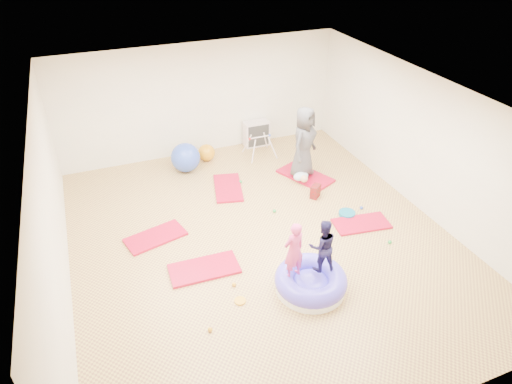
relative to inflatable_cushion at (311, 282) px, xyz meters
name	(u,v)px	position (x,y,z in m)	size (l,w,h in m)	color
room	(262,177)	(-0.25, 1.53, 1.25)	(7.01, 8.01, 2.81)	tan
gym_mat_front_left	(204,269)	(-1.53, 1.10, -0.12)	(1.22, 0.61, 0.05)	red
gym_mat_mid_left	(156,237)	(-2.16, 2.32, -0.13)	(1.14, 0.57, 0.05)	red
gym_mat_center_back	(228,188)	(-0.27, 3.51, -0.12)	(1.18, 0.59, 0.05)	red
gym_mat_right	(361,224)	(1.79, 1.22, -0.13)	(1.11, 0.55, 0.05)	red
gym_mat_rear_right	(305,176)	(1.60, 3.33, -0.12)	(1.30, 0.65, 0.05)	red
inflatable_cushion	(311,282)	(0.00, 0.00, 0.00)	(1.22, 1.22, 0.38)	white
child_pink	(294,248)	(-0.29, 0.11, 0.73)	(0.38, 0.25, 1.05)	#EE4189
child_navy	(323,244)	(0.21, 0.08, 0.69)	(0.47, 0.37, 0.97)	#1E1A47
adult_caregiver	(304,142)	(1.53, 3.38, 0.75)	(0.82, 0.54, 1.68)	#454447
infant	(302,177)	(1.39, 3.12, 0.01)	(0.36, 0.37, 0.21)	silver
ball_pit_balls	(287,240)	(0.17, 1.26, -0.11)	(4.00, 3.96, 0.07)	green
exercise_ball_blue	(185,158)	(-0.94, 4.68, 0.20)	(0.70, 0.70, 0.70)	blue
exercise_ball_orange	(207,153)	(-0.33, 4.99, 0.06)	(0.42, 0.42, 0.42)	orange
infant_play_gym	(260,143)	(0.99, 4.70, 0.22)	(0.72, 0.69, 0.55)	silver
cube_shelf	(256,134)	(1.15, 5.32, 0.18)	(0.67, 0.33, 0.67)	silver
balance_disc	(347,214)	(1.69, 1.61, -0.11)	(0.34, 0.34, 0.08)	#0F6C8E
backpack	(315,191)	(1.40, 2.47, 0.00)	(0.25, 0.16, 0.29)	#A10203
yellow_toy	(240,301)	(-1.20, 0.15, -0.14)	(0.19, 0.19, 0.03)	gold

